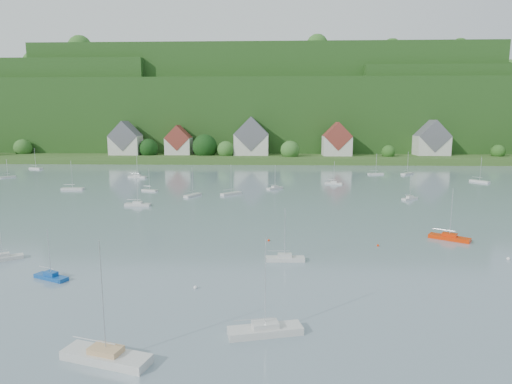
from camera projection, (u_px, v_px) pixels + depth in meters
far_shore_strip at (243, 156)px, 218.64m from camera, size 600.00×60.00×3.00m
forested_ridge at (250, 114)px, 282.67m from camera, size 620.00×181.22×69.89m
village_building_0 at (126, 141)px, 206.59m from camera, size 14.00×10.40×16.00m
village_building_1 at (179, 142)px, 207.74m from camera, size 12.00×9.36×14.00m
village_building_2 at (251, 139)px, 205.18m from camera, size 16.00×11.44×18.00m
village_building_3 at (337, 142)px, 201.82m from camera, size 13.00×10.40×15.50m
village_building_4 at (432, 141)px, 204.03m from camera, size 15.00×10.40×16.50m
near_sailboat_1 at (51, 276)px, 53.93m from camera, size 4.91×3.18×6.45m
near_sailboat_2 at (106, 356)px, 35.56m from camera, size 7.91×4.14×10.29m
near_sailboat_3 at (285, 258)px, 60.89m from camera, size 5.64×1.75×7.55m
near_sailboat_4 at (265, 329)px, 40.06m from camera, size 7.16×3.51×9.31m
near_sailboat_5 at (449, 237)px, 71.54m from camera, size 6.25×5.11×8.61m
near_sailboat_6 at (2, 258)px, 61.07m from camera, size 5.23×4.18×7.16m
mooring_buoy_1 at (195, 289)px, 50.95m from camera, size 0.47×0.47×0.47m
mooring_buoy_2 at (378, 246)px, 68.02m from camera, size 0.38×0.38×0.38m
mooring_buoy_3 at (269, 241)px, 70.92m from camera, size 0.39×0.39×0.39m
mooring_buoy_4 at (508, 260)px, 61.46m from camera, size 0.49×0.49×0.49m
far_sailboat_cluster at (247, 181)px, 136.92m from camera, size 197.19×75.13×8.71m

